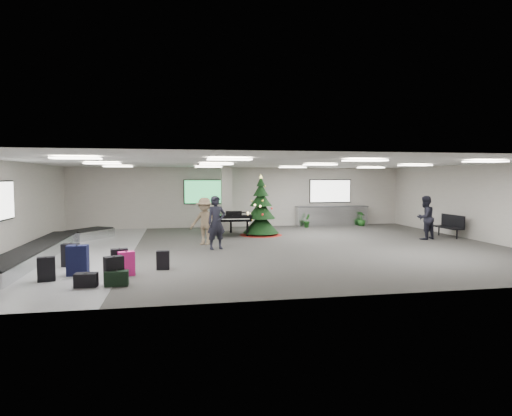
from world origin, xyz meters
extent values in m
plane|color=#353330|center=(0.00, 0.00, 0.00)|extent=(18.00, 18.00, 0.00)
cube|color=#BBB5AB|center=(0.00, 7.00, 1.60)|extent=(18.00, 0.02, 3.20)
cube|color=#BBB5AB|center=(0.00, -7.00, 1.60)|extent=(18.00, 0.02, 3.20)
cube|color=#BBB5AB|center=(-9.00, 0.00, 1.60)|extent=(0.02, 14.00, 3.20)
cube|color=#BBB5AB|center=(9.00, 0.00, 1.60)|extent=(0.02, 14.00, 3.20)
cube|color=silver|center=(0.00, 0.00, 3.20)|extent=(18.00, 14.00, 0.02)
cube|color=gray|center=(-7.00, 0.00, 0.00)|extent=(4.00, 14.00, 0.01)
cube|color=#A19D93|center=(-1.00, 5.60, 1.60)|extent=(0.50, 0.50, 3.20)
cube|color=green|center=(-2.00, 6.95, 1.90)|extent=(2.20, 0.08, 1.30)
cube|color=white|center=(5.00, 6.95, 1.90)|extent=(2.40, 0.08, 1.30)
cube|color=white|center=(-8.95, -1.00, 1.90)|extent=(0.08, 2.10, 1.30)
cube|color=white|center=(-6.00, -4.00, 3.14)|extent=(1.20, 0.60, 0.04)
cube|color=white|center=(-6.00, 0.00, 3.14)|extent=(1.20, 0.60, 0.04)
cube|color=white|center=(-6.00, 4.00, 3.14)|extent=(1.20, 0.60, 0.04)
cube|color=white|center=(-2.00, -4.00, 3.14)|extent=(1.20, 0.60, 0.04)
cube|color=white|center=(-2.00, 0.00, 3.14)|extent=(1.20, 0.60, 0.04)
cube|color=white|center=(-2.00, 4.00, 3.14)|extent=(1.20, 0.60, 0.04)
cube|color=white|center=(2.00, -4.00, 3.14)|extent=(1.20, 0.60, 0.04)
cube|color=white|center=(2.00, 0.00, 3.14)|extent=(1.20, 0.60, 0.04)
cube|color=white|center=(2.00, 4.00, 3.14)|extent=(1.20, 0.60, 0.04)
cube|color=white|center=(6.00, -4.00, 3.14)|extent=(1.20, 0.60, 0.04)
cube|color=white|center=(6.00, 0.00, 3.14)|extent=(1.20, 0.60, 0.04)
cube|color=white|center=(6.00, 4.00, 3.14)|extent=(1.20, 0.60, 0.04)
cube|color=silver|center=(-8.00, -1.00, 0.19)|extent=(1.00, 8.00, 0.38)
cube|color=black|center=(-8.00, -1.00, 0.40)|extent=(0.95, 7.90, 0.05)
cube|color=silver|center=(-7.20, 3.60, 0.19)|extent=(1.97, 2.21, 0.38)
cube|color=black|center=(-7.20, 3.60, 0.40)|extent=(1.87, 2.10, 0.05)
cube|color=silver|center=(5.00, 6.65, 0.53)|extent=(4.00, 0.60, 1.05)
cube|color=#303032|center=(5.00, 6.65, 1.06)|extent=(4.05, 0.65, 0.04)
cube|color=black|center=(-5.00, -4.92, 0.35)|extent=(0.51, 0.42, 0.70)
cube|color=black|center=(-5.00, -4.92, 0.71)|extent=(0.09, 0.15, 0.02)
cube|color=black|center=(-5.01, -3.77, 0.35)|extent=(0.49, 0.32, 0.70)
cube|color=black|center=(-5.01, -3.77, 0.71)|extent=(0.06, 0.15, 0.02)
cube|color=#EC1E84|center=(-4.80, -4.02, 0.33)|extent=(0.47, 0.35, 0.65)
cube|color=black|center=(-4.80, -4.02, 0.66)|extent=(0.07, 0.14, 0.02)
cube|color=black|center=(-3.86, -3.41, 0.27)|extent=(0.37, 0.22, 0.54)
cube|color=black|center=(-3.86, -3.41, 0.55)|extent=(0.03, 0.12, 0.02)
cube|color=black|center=(-6.09, -3.76, 0.41)|extent=(0.55, 0.33, 0.82)
cube|color=black|center=(-6.09, -3.76, 0.83)|extent=(0.04, 0.19, 0.02)
cube|color=black|center=(-6.73, -4.31, 0.31)|extent=(0.46, 0.32, 0.63)
cube|color=black|center=(-6.73, -4.31, 0.63)|extent=(0.06, 0.14, 0.02)
cube|color=black|center=(-4.91, -5.09, 0.18)|extent=(0.55, 0.28, 0.37)
cube|color=black|center=(-4.91, -5.09, 0.38)|extent=(0.03, 0.17, 0.02)
cube|color=black|center=(-6.57, -2.49, 0.34)|extent=(0.50, 0.33, 0.69)
cube|color=black|center=(-6.57, -2.49, 0.70)|extent=(0.06, 0.16, 0.02)
cube|color=black|center=(-5.62, -5.10, 0.17)|extent=(0.54, 0.32, 0.34)
cube|color=black|center=(-5.62, -5.10, 0.35)|extent=(0.04, 0.17, 0.02)
cone|color=maroon|center=(0.35, 3.41, 0.06)|extent=(1.96, 1.96, 0.12)
cylinder|color=#3F2819|center=(0.35, 3.41, 0.26)|extent=(0.12, 0.12, 0.52)
cone|color=black|center=(0.35, 3.41, 0.57)|extent=(1.65, 1.65, 0.93)
cone|color=black|center=(0.35, 3.41, 1.19)|extent=(1.34, 1.34, 0.83)
cone|color=black|center=(0.35, 3.41, 1.71)|extent=(1.03, 1.03, 0.72)
cone|color=black|center=(0.35, 3.41, 2.12)|extent=(0.72, 0.72, 0.62)
cone|color=black|center=(0.35, 3.41, 2.48)|extent=(0.41, 0.41, 0.47)
cone|color=#FFE566|center=(0.35, 3.41, 2.71)|extent=(0.17, 0.17, 0.19)
cube|color=black|center=(-0.93, 3.79, 0.84)|extent=(1.65, 1.85, 0.29)
cube|color=black|center=(-0.96, 2.82, 0.76)|extent=(1.50, 0.36, 0.10)
cube|color=white|center=(-0.97, 2.79, 0.82)|extent=(1.34, 0.19, 0.02)
cube|color=black|center=(-0.96, 3.07, 1.05)|extent=(0.72, 0.05, 0.23)
cylinder|color=black|center=(-1.57, 3.09, 0.35)|extent=(0.10, 0.10, 0.70)
cylinder|color=black|center=(-0.34, 3.05, 0.35)|extent=(0.10, 0.10, 0.70)
cylinder|color=black|center=(-0.91, 4.51, 0.35)|extent=(0.10, 0.10, 0.70)
cube|color=black|center=(8.36, 1.17, 0.44)|extent=(0.54, 1.59, 0.06)
cylinder|color=black|center=(8.36, 0.54, 0.21)|extent=(0.06, 0.06, 0.42)
cylinder|color=black|center=(8.36, 1.80, 0.21)|extent=(0.06, 0.06, 0.42)
cube|color=black|center=(8.60, 1.17, 0.74)|extent=(0.07, 1.58, 0.53)
imported|color=black|center=(-2.02, -0.14, 0.99)|extent=(0.84, 0.69, 1.98)
imported|color=#80694F|center=(-2.38, 1.03, 0.93)|extent=(1.38, 1.16, 1.86)
imported|color=black|center=(6.98, 0.75, 0.94)|extent=(1.10, 0.98, 1.87)
imported|color=#143F15|center=(3.34, 5.96, 0.36)|extent=(0.48, 0.51, 0.73)
imported|color=#143F15|center=(6.52, 6.11, 0.40)|extent=(0.54, 0.54, 0.79)
camera|label=1|loc=(-3.43, -15.81, 2.62)|focal=30.00mm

